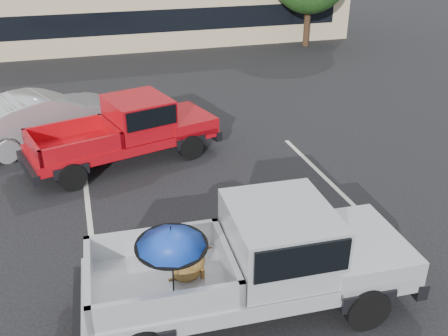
# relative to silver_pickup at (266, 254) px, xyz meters

# --- Properties ---
(ground) EXTENTS (90.00, 90.00, 0.00)m
(ground) POSITION_rel_silver_pickup_xyz_m (0.22, 2.02, -1.05)
(ground) COLOR black
(ground) RESTS_ON ground
(stripe_left) EXTENTS (0.12, 5.00, 0.01)m
(stripe_left) POSITION_rel_silver_pickup_xyz_m (-2.78, 4.02, -1.05)
(stripe_left) COLOR silver
(stripe_left) RESTS_ON ground
(stripe_right) EXTENTS (0.12, 5.00, 0.01)m
(stripe_right) POSITION_rel_silver_pickup_xyz_m (3.22, 4.02, -1.05)
(stripe_right) COLOR silver
(stripe_right) RESTS_ON ground
(silver_pickup) EXTENTS (5.77, 2.31, 2.06)m
(silver_pickup) POSITION_rel_silver_pickup_xyz_m (0.00, 0.00, 0.00)
(silver_pickup) COLOR black
(silver_pickup) RESTS_ON ground
(red_pickup) EXTENTS (5.57, 3.17, 1.74)m
(red_pickup) POSITION_rel_silver_pickup_xyz_m (-1.32, 6.62, -0.10)
(red_pickup) COLOR black
(red_pickup) RESTS_ON ground
(silver_sedan) EXTENTS (4.92, 3.37, 1.54)m
(silver_sedan) POSITION_rel_silver_pickup_xyz_m (-3.73, 8.52, -0.28)
(silver_sedan) COLOR #AAADB2
(silver_sedan) RESTS_ON ground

